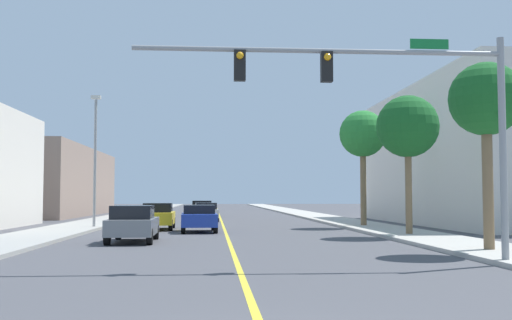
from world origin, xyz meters
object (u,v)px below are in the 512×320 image
Objects in this scene: traffic_signal_mast at (389,94)px; car_black at (202,208)px; car_gray at (133,223)px; palm_mid at (408,127)px; car_yellow at (158,216)px; car_blue at (199,218)px; street_lamp at (95,153)px; palm_far at (363,135)px; palm_near at (486,102)px; car_silver at (206,212)px.

traffic_signal_mast is 40.16m from car_black.
car_black is at bearing 84.83° from car_gray.
traffic_signal_mast is 1.60× the size of palm_mid.
car_yellow is (0.20, 9.35, -0.01)m from car_gray.
car_blue is 0.92× the size of car_gray.
palm_far is at bearing 1.50° from street_lamp.
car_black is at bearing 83.02° from car_yellow.
car_gray is at bearing 132.08° from traffic_signal_mast.
palm_near reaches higher than car_blue.
traffic_signal_mast is 12.84m from car_gray.
palm_near reaches higher than car_gray.
street_lamp reaches higher than palm_far.
car_yellow is at bearing -106.19° from car_silver.
car_yellow reaches higher than car_black.
traffic_signal_mast is 1.67× the size of palm_near.
palm_far is at bearing -47.99° from car_silver.
car_silver is at bearing -85.78° from car_black.
car_blue is 13.43m from car_silver.
car_blue is at bearing -159.15° from palm_far.
traffic_signal_mast is at bearing -67.68° from car_yellow.
palm_far is at bearing 90.05° from palm_near.
car_silver is 10.20m from car_black.
street_lamp is at bearing -104.47° from car_black.
car_silver is at bearing 75.53° from car_yellow.
palm_far is at bearing 90.42° from palm_mid.
palm_mid is 1.56× the size of car_gray.
palm_near is at bearing -90.32° from palm_mid.
palm_near is 16.52m from palm_far.
car_black is (-10.11, 28.13, -4.38)m from palm_mid.
traffic_signal_mast is 17.35m from car_blue.
car_yellow is (-12.28, 6.99, -4.38)m from palm_mid.
street_lamp is at bearing 166.12° from car_yellow.
car_blue is 7.33m from car_gray.
car_black is at bearing 109.77° from palm_mid.
car_silver is (2.60, 10.94, -0.05)m from car_yellow.
street_lamp is at bearing 121.35° from traffic_signal_mast.
street_lamp is 12.48m from car_silver.
palm_far reaches higher than car_yellow.
palm_mid is at bearing 9.98° from car_gray.
palm_near is at bearing -26.06° from car_gray.
car_gray reaches higher than car_black.
palm_near is 1.50× the size of car_gray.
street_lamp is at bearing 149.19° from car_blue.
palm_near is 1.37× the size of car_black.
car_black is (-5.80, 39.54, -3.98)m from traffic_signal_mast.
palm_near is at bearing -45.18° from street_lamp.
traffic_signal_mast reaches higher than car_yellow.
car_silver is at bearing 118.37° from palm_mid.
car_silver is 0.95× the size of car_black.
palm_mid is at bearing -64.46° from car_silver.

